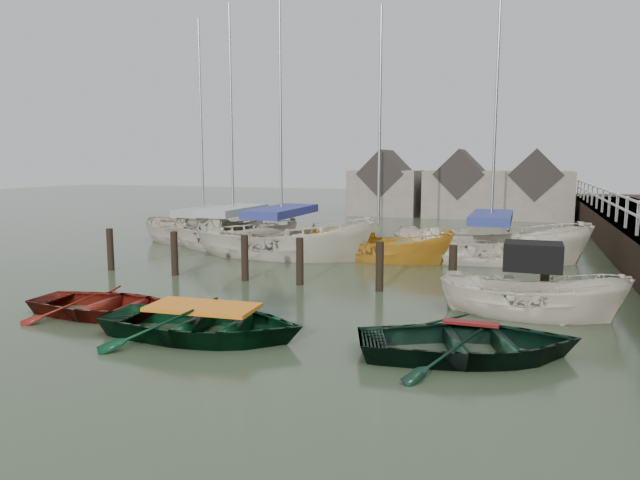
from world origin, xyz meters
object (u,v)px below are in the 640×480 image
at_px(rowboat_red, 107,315).
at_px(rowboat_green, 204,337).
at_px(rowboat_dkgreen, 470,357).
at_px(sailboat_d, 490,259).
at_px(sailboat_e, 204,241).
at_px(sailboat_b, 282,254).
at_px(sailboat_c, 378,258).
at_px(sailboat_a, 234,248).
at_px(motorboat, 530,312).

bearing_deg(rowboat_red, rowboat_green, -106.09).
xyz_separation_m(rowboat_green, rowboat_dkgreen, (5.29, 0.62, 0.00)).
xyz_separation_m(sailboat_d, sailboat_e, (-12.30, 0.63, 0.00)).
height_order(sailboat_b, sailboat_d, sailboat_d).
bearing_deg(rowboat_dkgreen, sailboat_c, 4.68).
relative_size(sailboat_b, sailboat_d, 0.92).
height_order(rowboat_green, sailboat_a, sailboat_a).
xyz_separation_m(sailboat_a, sailboat_d, (10.15, 0.60, 0.00)).
bearing_deg(sailboat_b, sailboat_c, -77.70).
distance_m(motorboat, sailboat_d, 7.52).
bearing_deg(sailboat_e, sailboat_b, -110.39).
distance_m(sailboat_a, sailboat_e, 2.48).
distance_m(sailboat_c, sailboat_d, 4.06).
height_order(rowboat_dkgreen, motorboat, motorboat).
distance_m(motorboat, sailboat_c, 8.42).
relative_size(rowboat_dkgreen, sailboat_e, 0.38).
xyz_separation_m(sailboat_a, sailboat_c, (6.18, -0.26, -0.05)).
bearing_deg(rowboat_green, sailboat_d, -27.50).
xyz_separation_m(rowboat_green, sailboat_b, (-2.59, 10.01, 0.06)).
bearing_deg(rowboat_green, sailboat_a, 21.48).
xyz_separation_m(rowboat_green, sailboat_c, (1.07, 10.59, 0.01)).
bearing_deg(sailboat_e, sailboat_c, -96.66).
distance_m(motorboat, sailboat_b, 10.77).
relative_size(rowboat_dkgreen, sailboat_b, 0.35).
bearing_deg(sailboat_c, rowboat_red, 168.56).
relative_size(rowboat_green, rowboat_dkgreen, 1.04).
bearing_deg(sailboat_e, rowboat_green, -145.51).
bearing_deg(motorboat, rowboat_dkgreen, 163.07).
distance_m(rowboat_red, motorboat, 9.99).
distance_m(rowboat_green, sailboat_c, 10.64).
distance_m(rowboat_green, sailboat_b, 10.35).
distance_m(motorboat, sailboat_e, 15.82).
distance_m(sailboat_b, sailboat_d, 7.76).
relative_size(sailboat_a, sailboat_c, 1.09).
height_order(rowboat_dkgreen, sailboat_e, sailboat_e).
bearing_deg(rowboat_dkgreen, sailboat_b, 21.73).
bearing_deg(sailboat_d, sailboat_e, 79.03).
relative_size(motorboat, sailboat_a, 0.38).
bearing_deg(sailboat_b, sailboat_e, 69.50).
bearing_deg(sailboat_b, sailboat_d, -75.98).
distance_m(motorboat, sailboat_a, 13.35).
height_order(sailboat_c, sailboat_d, sailboat_d).
xyz_separation_m(motorboat, sailboat_b, (-8.97, 5.96, -0.04)).
xyz_separation_m(rowboat_dkgreen, sailboat_a, (-10.41, 10.22, 0.06)).
bearing_deg(sailboat_a, sailboat_d, -64.33).
bearing_deg(sailboat_a, sailboat_c, -70.11).
bearing_deg(sailboat_e, sailboat_d, -89.45).
bearing_deg(sailboat_a, sailboat_e, 82.42).
bearing_deg(sailboat_c, motorboat, -129.72).
height_order(motorboat, sailboat_b, sailboat_b).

